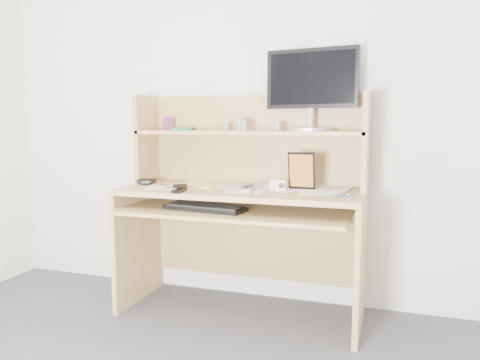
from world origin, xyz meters
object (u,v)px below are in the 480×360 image
(keyboard, at_px, (205,207))
(game_case, at_px, (302,171))
(monitor, at_px, (311,87))
(tv_remote, at_px, (247,189))
(desk, at_px, (245,196))

(keyboard, relative_size, game_case, 2.24)
(monitor, bearing_deg, game_case, -87.98)
(tv_remote, bearing_deg, monitor, 36.69)
(keyboard, relative_size, tv_remote, 2.42)
(desk, height_order, keyboard, desk)
(keyboard, xyz_separation_m, tv_remote, (0.22, 0.08, 0.10))
(keyboard, height_order, monitor, monitor)
(keyboard, distance_m, monitor, 0.93)
(tv_remote, relative_size, game_case, 0.93)
(game_case, bearing_deg, monitor, 85.18)
(tv_remote, height_order, monitor, monitor)
(keyboard, xyz_separation_m, monitor, (0.51, 0.41, 0.67))
(desk, height_order, monitor, monitor)
(keyboard, bearing_deg, tv_remote, 28.93)
(keyboard, relative_size, monitor, 0.86)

